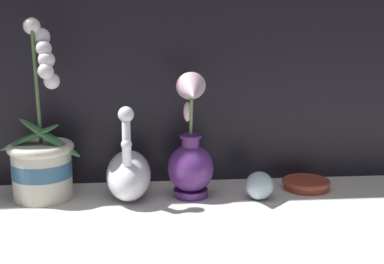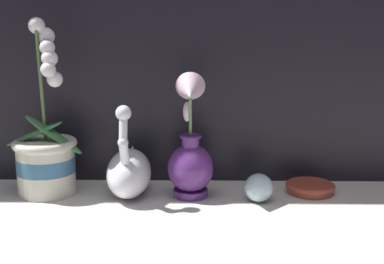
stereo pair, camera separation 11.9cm
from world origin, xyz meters
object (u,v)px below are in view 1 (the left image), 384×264
Objects in this scene: blue_vase at (191,157)px; glass_sphere at (259,186)px; swan_figurine at (129,172)px; amber_dish at (306,183)px; orchid_potted_plant at (42,158)px.

glass_sphere is at bearing -10.39° from blue_vase.
swan_figurine is 3.47× the size of glass_sphere.
glass_sphere is (0.15, -0.03, -0.06)m from blue_vase.
blue_vase reaches higher than swan_figurine.
glass_sphere is (0.29, -0.03, -0.03)m from swan_figurine.
swan_figurine is at bearing -176.24° from amber_dish.
orchid_potted_plant is 0.62m from amber_dish.
blue_vase reaches higher than amber_dish.
glass_sphere is at bearing -153.85° from amber_dish.
orchid_potted_plant is 1.81× the size of swan_figurine.
blue_vase is 4.49× the size of glass_sphere.
orchid_potted_plant is 6.29× the size of glass_sphere.
blue_vase is 0.29m from amber_dish.
orchid_potted_plant is 0.33m from blue_vase.
blue_vase is 0.17m from glass_sphere.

